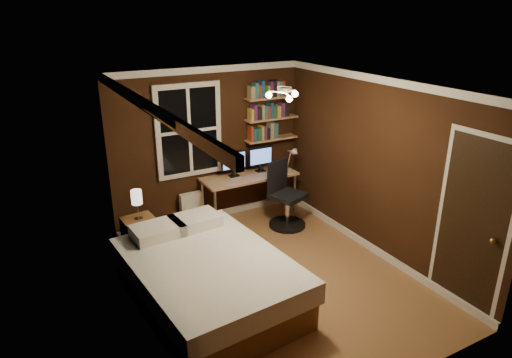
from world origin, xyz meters
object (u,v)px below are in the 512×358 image
bedside_lamp (137,205)px  desk (249,179)px  bed (208,279)px  radiator (191,209)px  desk_lamp (292,159)px  monitor_right (260,159)px  monitor_left (234,164)px  nightstand (140,236)px  office_chair (285,201)px

bedside_lamp → desk: (1.93, 0.32, -0.07)m
bed → bedside_lamp: (-0.38, 1.54, 0.44)m
radiator → desk_lamp: desk_lamp is taller
monitor_right → desk_lamp: desk_lamp is taller
monitor_left → radiator: bearing=169.3°
nightstand → monitor_right: monitor_right is taller
bed → nightstand: (-0.38, 1.54, -0.05)m
office_chair → nightstand: bearing=153.6°
nightstand → monitor_right: (2.19, 0.40, 0.69)m
bed → monitor_right: monitor_right is taller
radiator → desk: 1.06m
bed → bedside_lamp: bedside_lamp is taller
radiator → office_chair: (1.31, -0.76, 0.15)m
bedside_lamp → bed: bearing=-76.1°
nightstand → desk_lamp: bearing=-0.9°
bedside_lamp → monitor_left: bearing=13.4°
radiator → bed: bearing=-106.1°
radiator → bedside_lamp: bearing=-151.3°
desk → monitor_right: 0.38m
bed → office_chair: (1.91, 1.32, 0.09)m
bed → desk: bearing=45.3°
desk → office_chair: office_chair is taller
bed → desk_lamp: size_ratio=5.38×
nightstand → office_chair: (2.29, -0.22, 0.14)m
nightstand → bedside_lamp: bearing=0.0°
bed → bedside_lamp: 1.65m
monitor_right → radiator: bearing=173.6°
desk → bed: bearing=-129.8°
desk → monitor_right: size_ratio=3.62×
nightstand → bedside_lamp: (0.00, 0.00, 0.49)m
nightstand → radiator: 1.12m
bedside_lamp → radiator: 1.22m
desk → desk_lamp: (0.70, -0.18, 0.28)m
monitor_right → office_chair: size_ratio=0.41×
monitor_left → desk_lamp: (0.94, -0.26, 0.01)m
desk → monitor_left: size_ratio=3.62×
desk → bedside_lamp: bearing=-170.5°
nightstand → bedside_lamp: bedside_lamp is taller
bedside_lamp → desk: bedside_lamp is taller
bed → desk_lamp: desk_lamp is taller
bedside_lamp → office_chair: (2.29, -0.22, -0.34)m
radiator → desk_lamp: (1.65, -0.39, 0.70)m
radiator → desk: desk is taller
monitor_left → desk: bearing=-18.3°
bedside_lamp → monitor_left: size_ratio=1.00×
desk → desk_lamp: bearing=-14.1°
desk → monitor_left: bearing=161.7°
desk_lamp → monitor_right: bearing=150.4°
bedside_lamp → monitor_right: (2.19, 0.40, 0.20)m
nightstand → monitor_left: bearing=9.3°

